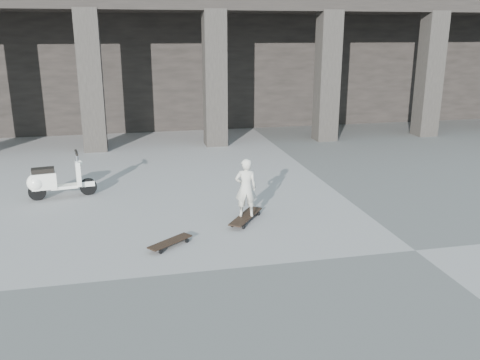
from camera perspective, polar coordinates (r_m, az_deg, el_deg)
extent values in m
plane|color=#51514E|center=(8.67, 19.08, -7.49)|extent=(90.00, 90.00, 0.00)
cube|color=black|center=(21.16, -0.53, 15.33)|extent=(28.00, 6.00, 6.00)
cube|color=black|center=(16.89, 2.71, 19.14)|extent=(28.00, 2.80, 0.50)
cube|color=#2B2824|center=(15.30, -16.39, 10.55)|extent=(0.65, 0.65, 4.00)
cube|color=#2B2824|center=(15.48, -2.85, 11.24)|extent=(0.65, 0.65, 4.00)
cube|color=#2B2824|center=(16.45, 9.76, 11.33)|extent=(0.65, 0.65, 4.00)
cube|color=#2B2824|center=(18.08, 20.52, 10.99)|extent=(0.65, 0.65, 4.00)
cube|color=black|center=(9.38, 0.66, -4.10)|extent=(0.81, 1.01, 0.02)
cube|color=#B2B2B7|center=(9.72, 1.48, -3.63)|extent=(0.21, 0.17, 0.03)
cube|color=#B2B2B7|center=(9.07, -0.24, -5.12)|extent=(0.21, 0.17, 0.03)
cylinder|color=black|center=(9.76, 0.88, -3.61)|extent=(0.07, 0.08, 0.08)
cylinder|color=black|center=(9.68, 2.10, -3.78)|extent=(0.07, 0.08, 0.08)
cylinder|color=black|center=(9.12, -0.88, -5.09)|extent=(0.07, 0.08, 0.08)
cylinder|color=black|center=(9.04, 0.41, -5.28)|extent=(0.07, 0.08, 0.08)
cube|color=black|center=(8.38, -7.85, -6.87)|extent=(0.77, 0.66, 0.02)
cube|color=#B2B2B7|center=(8.58, -6.42, -6.56)|extent=(0.15, 0.18, 0.03)
cube|color=#B2B2B7|center=(8.23, -9.32, -7.71)|extent=(0.15, 0.18, 0.03)
cylinder|color=black|center=(8.64, -6.84, -6.47)|extent=(0.08, 0.07, 0.07)
cylinder|color=black|center=(8.52, -5.99, -6.79)|extent=(0.08, 0.07, 0.07)
cylinder|color=black|center=(8.30, -9.74, -7.60)|extent=(0.08, 0.07, 0.07)
cylinder|color=black|center=(8.17, -8.89, -7.95)|extent=(0.08, 0.07, 0.07)
imported|color=beige|center=(9.20, 0.67, -0.87)|extent=(0.42, 0.31, 1.08)
cylinder|color=black|center=(11.33, -16.67, -0.72)|extent=(0.37, 0.14, 0.36)
cylinder|color=black|center=(11.32, -21.81, -1.23)|extent=(0.37, 0.14, 0.36)
cube|color=white|center=(11.30, -19.13, -0.70)|extent=(0.57, 0.31, 0.06)
cube|color=white|center=(11.26, -21.16, -0.07)|extent=(0.53, 0.36, 0.34)
sphere|color=white|center=(11.27, -21.91, -0.28)|extent=(0.38, 0.38, 0.38)
cube|color=black|center=(11.20, -21.27, 1.03)|extent=(0.48, 0.30, 0.09)
cube|color=white|center=(11.24, -17.70, 0.72)|extent=(0.13, 0.31, 0.52)
cube|color=white|center=(11.31, -16.70, -0.37)|extent=(0.28, 0.16, 0.11)
cylinder|color=#B2B2B7|center=(11.16, -17.85, 2.36)|extent=(0.09, 0.09, 0.27)
cylinder|color=black|center=(11.13, -17.90, 2.94)|extent=(0.12, 0.45, 0.05)
sphere|color=white|center=(11.19, -17.53, 1.85)|extent=(0.11, 0.11, 0.11)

